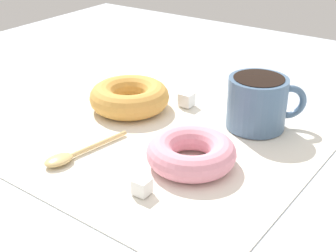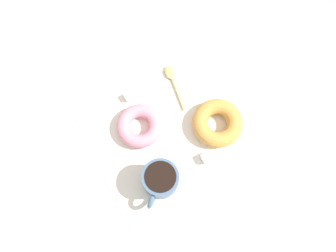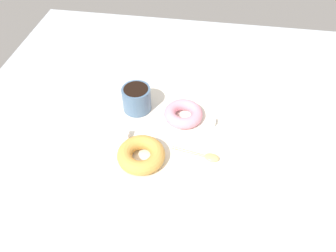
# 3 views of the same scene
# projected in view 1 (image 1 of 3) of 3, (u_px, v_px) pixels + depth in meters

# --- Properties ---
(ground_plane) EXTENTS (1.20, 1.20, 0.02)m
(ground_plane) POSITION_uv_depth(u_px,v_px,m) (150.00, 155.00, 0.59)
(ground_plane) COLOR #B2BCC6
(napkin) EXTENTS (0.37, 0.37, 0.00)m
(napkin) POSITION_uv_depth(u_px,v_px,m) (168.00, 141.00, 0.60)
(napkin) COLOR white
(napkin) RESTS_ON ground_plane
(coffee_cup) EXTENTS (0.09, 0.08, 0.07)m
(coffee_cup) POSITION_uv_depth(u_px,v_px,m) (258.00, 102.00, 0.61)
(coffee_cup) COLOR slate
(coffee_cup) RESTS_ON napkin
(donut_near_cup) EXTENTS (0.10, 0.10, 0.03)m
(donut_near_cup) POSITION_uv_depth(u_px,v_px,m) (191.00, 153.00, 0.54)
(donut_near_cup) COLOR pink
(donut_near_cup) RESTS_ON napkin
(donut_far) EXTENTS (0.12, 0.12, 0.04)m
(donut_far) POSITION_uv_depth(u_px,v_px,m) (129.00, 97.00, 0.67)
(donut_far) COLOR gold
(donut_far) RESTS_ON napkin
(spoon) EXTENTS (0.04, 0.12, 0.01)m
(spoon) POSITION_uv_depth(u_px,v_px,m) (70.00, 156.00, 0.55)
(spoon) COLOR #D8B772
(spoon) RESTS_ON napkin
(sugar_cube) EXTENTS (0.02, 0.02, 0.02)m
(sugar_cube) POSITION_uv_depth(u_px,v_px,m) (142.00, 186.00, 0.49)
(sugar_cube) COLOR white
(sugar_cube) RESTS_ON napkin
(sugar_cube_extra) EXTENTS (0.02, 0.02, 0.02)m
(sugar_cube_extra) POSITION_uv_depth(u_px,v_px,m) (187.00, 99.00, 0.69)
(sugar_cube_extra) COLOR white
(sugar_cube_extra) RESTS_ON napkin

